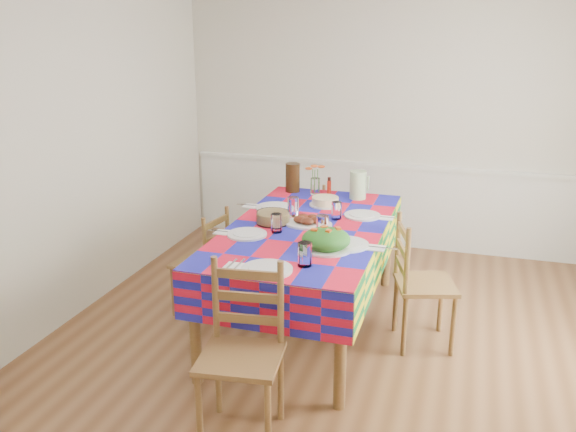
{
  "coord_description": "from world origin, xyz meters",
  "views": [
    {
      "loc": [
        0.82,
        -3.92,
        2.35
      ],
      "look_at": [
        -0.45,
        0.23,
        0.97
      ],
      "focal_mm": 38.0,
      "sensor_mm": 36.0,
      "label": 1
    }
  ],
  "objects_px": {
    "tea_pitcher": "(293,178)",
    "chair_far": "(343,225)",
    "dining_table": "(307,238)",
    "chair_right": "(419,284)",
    "green_pitcher": "(358,185)",
    "meat_platter": "(308,221)",
    "chair_near": "(242,353)",
    "chair_left": "(204,263)"
  },
  "relations": [
    {
      "from": "green_pitcher",
      "to": "chair_right",
      "type": "distance_m",
      "value": 1.22
    },
    {
      "from": "meat_platter",
      "to": "chair_right",
      "type": "xyz_separation_m",
      "value": [
        0.88,
        -0.05,
        -0.39
      ]
    },
    {
      "from": "green_pitcher",
      "to": "chair_right",
      "type": "height_order",
      "value": "green_pitcher"
    },
    {
      "from": "meat_platter",
      "to": "chair_near",
      "type": "relative_size",
      "value": 0.37
    },
    {
      "from": "dining_table",
      "to": "chair_right",
      "type": "bearing_deg",
      "value": -0.88
    },
    {
      "from": "green_pitcher",
      "to": "tea_pitcher",
      "type": "distance_m",
      "value": 0.63
    },
    {
      "from": "tea_pitcher",
      "to": "chair_right",
      "type": "bearing_deg",
      "value": -37.02
    },
    {
      "from": "dining_table",
      "to": "chair_far",
      "type": "bearing_deg",
      "value": 90.26
    },
    {
      "from": "chair_near",
      "to": "chair_right",
      "type": "relative_size",
      "value": 1.05
    },
    {
      "from": "meat_platter",
      "to": "chair_right",
      "type": "relative_size",
      "value": 0.38
    },
    {
      "from": "chair_near",
      "to": "meat_platter",
      "type": "bearing_deg",
      "value": 83.1
    },
    {
      "from": "chair_far",
      "to": "chair_right",
      "type": "bearing_deg",
      "value": 131.58
    },
    {
      "from": "chair_near",
      "to": "chair_right",
      "type": "distance_m",
      "value": 1.63
    },
    {
      "from": "chair_left",
      "to": "chair_right",
      "type": "relative_size",
      "value": 0.91
    },
    {
      "from": "green_pitcher",
      "to": "chair_left",
      "type": "height_order",
      "value": "green_pitcher"
    },
    {
      "from": "meat_platter",
      "to": "tea_pitcher",
      "type": "height_order",
      "value": "tea_pitcher"
    },
    {
      "from": "tea_pitcher",
      "to": "chair_far",
      "type": "bearing_deg",
      "value": 48.17
    },
    {
      "from": "meat_platter",
      "to": "chair_far",
      "type": "bearing_deg",
      "value": 90.11
    },
    {
      "from": "chair_left",
      "to": "chair_far",
      "type": "bearing_deg",
      "value": 157.0
    },
    {
      "from": "green_pitcher",
      "to": "chair_far",
      "type": "height_order",
      "value": "green_pitcher"
    },
    {
      "from": "tea_pitcher",
      "to": "chair_right",
      "type": "relative_size",
      "value": 0.27
    },
    {
      "from": "dining_table",
      "to": "tea_pitcher",
      "type": "xyz_separation_m",
      "value": [
        -0.4,
        0.95,
        0.23
      ]
    },
    {
      "from": "tea_pitcher",
      "to": "chair_right",
      "type": "xyz_separation_m",
      "value": [
        1.28,
        -0.96,
        -0.5
      ]
    },
    {
      "from": "chair_far",
      "to": "chair_left",
      "type": "xyz_separation_m",
      "value": [
        -0.87,
        -1.4,
        0.03
      ]
    },
    {
      "from": "dining_table",
      "to": "meat_platter",
      "type": "relative_size",
      "value": 5.73
    },
    {
      "from": "meat_platter",
      "to": "chair_right",
      "type": "height_order",
      "value": "chair_right"
    },
    {
      "from": "chair_near",
      "to": "chair_left",
      "type": "height_order",
      "value": "chair_near"
    },
    {
      "from": "dining_table",
      "to": "chair_near",
      "type": "relative_size",
      "value": 2.09
    },
    {
      "from": "meat_platter",
      "to": "chair_far",
      "type": "relative_size",
      "value": 0.45
    },
    {
      "from": "meat_platter",
      "to": "green_pitcher",
      "type": "xyz_separation_m",
      "value": [
        0.23,
        0.86,
        0.1
      ]
    },
    {
      "from": "dining_table",
      "to": "chair_far",
      "type": "xyz_separation_m",
      "value": [
        -0.01,
        1.39,
        -0.34
      ]
    },
    {
      "from": "dining_table",
      "to": "chair_right",
      "type": "xyz_separation_m",
      "value": [
        0.88,
        -0.01,
        -0.27
      ]
    },
    {
      "from": "tea_pitcher",
      "to": "chair_left",
      "type": "xyz_separation_m",
      "value": [
        -0.48,
        -0.96,
        -0.54
      ]
    },
    {
      "from": "green_pitcher",
      "to": "tea_pitcher",
      "type": "xyz_separation_m",
      "value": [
        -0.62,
        0.06,
        0.01
      ]
    },
    {
      "from": "chair_far",
      "to": "chair_right",
      "type": "height_order",
      "value": "chair_right"
    },
    {
      "from": "meat_platter",
      "to": "chair_near",
      "type": "xyz_separation_m",
      "value": [
        -0.0,
        -1.42,
        -0.37
      ]
    },
    {
      "from": "meat_platter",
      "to": "chair_far",
      "type": "distance_m",
      "value": 1.43
    },
    {
      "from": "chair_left",
      "to": "tea_pitcher",
      "type": "bearing_deg",
      "value": 162.36
    },
    {
      "from": "chair_near",
      "to": "chair_far",
      "type": "bearing_deg",
      "value": 83.19
    },
    {
      "from": "green_pitcher",
      "to": "tea_pitcher",
      "type": "bearing_deg",
      "value": 174.9
    },
    {
      "from": "dining_table",
      "to": "chair_left",
      "type": "relative_size",
      "value": 2.41
    },
    {
      "from": "chair_far",
      "to": "meat_platter",
      "type": "bearing_deg",
      "value": 99.46
    }
  ]
}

